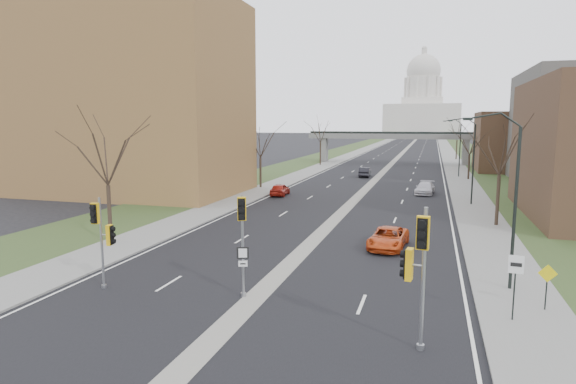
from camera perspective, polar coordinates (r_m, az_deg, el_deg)
The scene contains 29 objects.
ground at distance 22.36m, azimuth -5.20°, elevation -13.60°, with size 700.00×700.00×0.00m, color black.
road_surface at distance 169.61m, azimuth 14.11°, elevation 5.22°, with size 20.00×600.00×0.01m, color black.
median_strip at distance 169.61m, azimuth 14.11°, elevation 5.22°, with size 1.20×600.00×0.02m, color gray.
sidewalk_right at distance 169.47m, azimuth 18.18°, elevation 5.07°, with size 4.00×600.00×0.12m, color gray.
sidewalk_left at distance 170.58m, azimuth 10.06°, elevation 5.37°, with size 4.00×600.00×0.12m, color gray.
grass_verge_right at distance 169.73m, azimuth 20.21°, elevation 4.98°, with size 8.00×600.00×0.10m, color #2D401D.
grass_verge_left at distance 171.38m, azimuth 8.06°, elevation 5.43°, with size 8.00×600.00×0.10m, color #2D401D.
apartment_building at distance 59.79m, azimuth -18.08°, elevation 10.45°, with size 25.00×16.00×22.00m, color olive.
commercial_block_far at distance 90.40m, azimuth 25.84°, elevation 5.35°, with size 14.00×14.00×10.00m, color #4F3625.
pedestrian_bridge at distance 99.59m, azimuth 12.26°, elevation 6.09°, with size 34.00×3.00×6.45m.
capitol at distance 339.47m, azimuth 15.61°, elevation 9.71°, with size 48.00×42.00×55.75m.
streetlight_near at distance 25.46m, azimuth 23.89°, elevation 4.49°, with size 2.61×0.20×8.70m.
streetlight_mid at distance 51.34m, azimuth 20.36°, elevation 6.24°, with size 2.61×0.20×8.70m.
streetlight_far at distance 77.30m, azimuth 19.19°, elevation 6.81°, with size 2.61×0.20×8.70m.
tree_left_a at distance 34.32m, azimuth -20.76°, elevation 4.93°, with size 7.20×7.20×9.40m.
tree_left_b at distance 60.93m, azimuth -3.31°, elevation 6.29°, with size 6.75×6.75×8.81m.
tree_left_c at distance 93.58m, azimuth 3.88°, elevation 7.48°, with size 7.65×7.65×9.99m.
tree_right_a at distance 41.58m, azimuth 23.95°, elevation 5.25°, with size 7.20×7.20×9.40m.
tree_right_b at distance 74.44m, azimuth 20.80°, elevation 5.82°, with size 6.30×6.30×8.22m.
tree_right_c at distance 114.35m, azimuth 19.46°, elevation 7.17°, with size 7.65×7.65×9.99m.
signal_pole_left at distance 25.49m, azimuth -21.15°, elevation -4.24°, with size 0.79×0.92×4.64m.
signal_pole_median at distance 22.57m, azimuth -5.45°, elevation -4.23°, with size 0.69×0.83×4.95m.
signal_pole_right at distance 17.93m, azimuth 15.10°, elevation -7.62°, with size 0.91×1.06×5.34m.
speed_limit_sign at distance 22.27m, azimuth 25.33°, elevation -8.96°, with size 0.60×0.10×2.77m.
warning_sign at distance 24.23m, azimuth 28.35°, elevation -9.20°, with size 0.81×0.07×2.06m.
car_left_near at distance 54.99m, azimuth -0.96°, elevation 0.31°, with size 1.66×4.14×1.41m, color maroon.
car_left_far at distance 74.86m, azimuth 9.09°, elevation 2.35°, with size 1.55×4.44×1.46m, color black.
car_right_near at distance 32.86m, azimuth 11.80°, elevation -5.35°, with size 2.24×4.86×1.35m, color #C44214.
car_right_mid at distance 58.31m, azimuth 15.93°, elevation 0.45°, with size 1.96×4.83×1.40m, color silver.
Camera 1 is at (7.83, -19.22, 8.32)m, focal length 30.00 mm.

